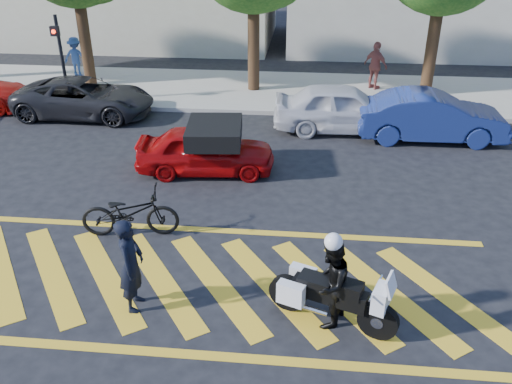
# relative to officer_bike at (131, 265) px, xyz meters

# --- Properties ---
(ground) EXTENTS (90.00, 90.00, 0.00)m
(ground) POSITION_rel_officer_bike_xyz_m (0.85, 0.80, -0.91)
(ground) COLOR black
(ground) RESTS_ON ground
(sidewalk) EXTENTS (60.00, 5.00, 0.15)m
(sidewalk) POSITION_rel_officer_bike_xyz_m (0.85, 12.80, -0.83)
(sidewalk) COLOR #9E998E
(sidewalk) RESTS_ON ground
(crosswalk) EXTENTS (12.33, 4.00, 0.01)m
(crosswalk) POSITION_rel_officer_bike_xyz_m (0.81, 0.80, -0.90)
(crosswalk) COLOR gold
(crosswalk) RESTS_ON ground
(signal_pole) EXTENTS (0.28, 0.43, 3.20)m
(signal_pole) POSITION_rel_officer_bike_xyz_m (-5.65, 10.54, 1.01)
(signal_pole) COLOR black
(signal_pole) RESTS_ON ground
(officer_bike) EXTENTS (0.47, 0.68, 1.81)m
(officer_bike) POSITION_rel_officer_bike_xyz_m (0.00, 0.00, 0.00)
(officer_bike) COLOR black
(officer_bike) RESTS_ON ground
(bicycle) EXTENTS (2.20, 1.01, 1.11)m
(bicycle) POSITION_rel_officer_bike_xyz_m (-0.79, 2.36, -0.35)
(bicycle) COLOR black
(bicycle) RESTS_ON ground
(police_motorcycle) EXTENTS (2.23, 1.21, 1.03)m
(police_motorcycle) POSITION_rel_officer_bike_xyz_m (3.49, -0.07, -0.34)
(police_motorcycle) COLOR black
(police_motorcycle) RESTS_ON ground
(officer_moto) EXTENTS (0.89, 0.99, 1.68)m
(officer_moto) POSITION_rel_officer_bike_xyz_m (3.47, -0.09, -0.06)
(officer_moto) COLOR black
(officer_moto) RESTS_ON ground
(red_convertible) EXTENTS (3.81, 1.80, 1.26)m
(red_convertible) POSITION_rel_officer_bike_xyz_m (0.27, 5.70, -0.28)
(red_convertible) COLOR #980708
(red_convertible) RESTS_ON ground
(parked_mid_left) EXTENTS (4.71, 2.24, 1.30)m
(parked_mid_left) POSITION_rel_officer_bike_xyz_m (-4.65, 9.64, -0.26)
(parked_mid_left) COLOR black
(parked_mid_left) RESTS_ON ground
(parked_mid_right) EXTENTS (4.51, 1.96, 1.51)m
(parked_mid_right) POSITION_rel_officer_bike_xyz_m (4.11, 9.13, -0.15)
(parked_mid_right) COLOR silver
(parked_mid_right) RESTS_ON ground
(parked_right) EXTENTS (4.50, 1.61, 1.48)m
(parked_right) POSITION_rel_officer_bike_xyz_m (6.75, 8.65, -0.17)
(parked_right) COLOR navy
(parked_right) RESTS_ON ground
(pedestrian_left) EXTENTS (1.03, 0.60, 1.59)m
(pedestrian_left) POSITION_rel_officer_bike_xyz_m (-6.61, 13.89, 0.04)
(pedestrian_left) COLOR #34548F
(pedestrian_left) RESTS_ON sidewalk
(pedestrian_right) EXTENTS (1.06, 1.04, 1.79)m
(pedestrian_right) POSITION_rel_officer_bike_xyz_m (5.47, 13.30, 0.14)
(pedestrian_right) COLOR #984E45
(pedestrian_right) RESTS_ON sidewalk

